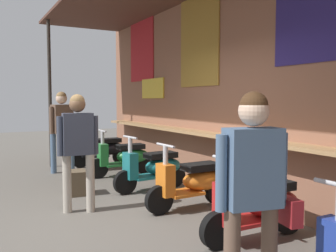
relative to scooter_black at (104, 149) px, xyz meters
name	(u,v)px	position (x,y,z in m)	size (l,w,h in m)	color
ground_plane	(125,220)	(3.96, -1.08, -0.39)	(29.48, 29.48, 0.00)	#605B54
market_stall_facade	(239,72)	(3.95, 0.80, 1.61)	(10.53, 2.31, 3.63)	#8C5B44
scooter_black	(104,149)	(0.00, 0.00, 0.00)	(0.46, 1.40, 0.97)	black
scooter_green	(125,157)	(1.33, 0.00, 0.00)	(0.46, 1.40, 0.97)	#237533
scooter_teal	(155,168)	(2.69, 0.00, 0.00)	(0.49, 1.40, 0.97)	#197075
scooter_orange	(194,182)	(3.95, 0.00, 0.00)	(0.46, 1.40, 0.97)	orange
scooter_red	(261,206)	(5.31, 0.00, 0.00)	(0.46, 1.40, 0.97)	red
shopper_with_handbag	(63,123)	(0.37, -1.05, 0.69)	(0.45, 0.67, 1.75)	slate
shopper_browsing	(78,140)	(3.32, -1.51, 0.63)	(0.24, 0.56, 1.65)	#ADA393
shopper_passing	(254,182)	(6.37, -1.07, 0.60)	(0.32, 0.66, 1.63)	brown
merchandise_crate	(77,183)	(2.36, -1.28, -0.19)	(0.36, 0.29, 0.40)	brown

